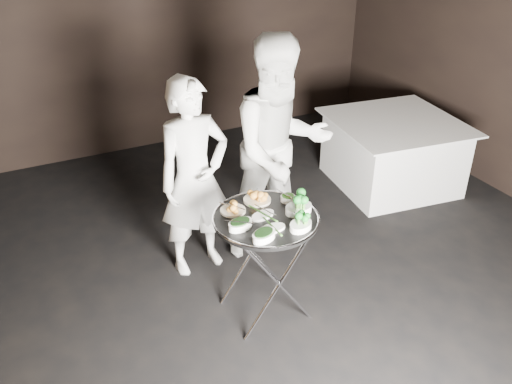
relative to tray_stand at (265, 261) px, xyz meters
name	(u,v)px	position (x,y,z in m)	size (l,w,h in m)	color
floor	(284,325)	(0.06, -0.19, -0.48)	(6.00, 7.00, 0.05)	black
wall_back	(133,20)	(0.06, 3.33, 1.04)	(6.00, 0.05, 3.00)	black
tray_stand	(265,261)	(0.00, 0.00, 0.00)	(0.55, 0.47, 0.81)	silver
serving_tray	(266,218)	(0.00, 0.00, 0.36)	(0.74, 0.74, 0.04)	black
potato_plate_a	(233,208)	(-0.17, 0.17, 0.40)	(0.18, 0.18, 0.06)	beige
potato_plate_b	(257,197)	(0.04, 0.22, 0.40)	(0.20, 0.20, 0.07)	beige
greens_bowl	(288,197)	(0.24, 0.13, 0.40)	(0.11, 0.11, 0.06)	white
asparagus_plate_a	(263,215)	(-0.01, 0.02, 0.39)	(0.21, 0.15, 0.04)	white
asparagus_plate_b	(272,228)	(-0.03, -0.15, 0.39)	(0.18, 0.10, 0.04)	white
spinach_bowl_a	(240,224)	(-0.21, -0.04, 0.41)	(0.20, 0.15, 0.07)	white
spinach_bowl_b	(264,234)	(-0.13, -0.22, 0.41)	(0.21, 0.18, 0.07)	white
broccoli_bowl_a	(299,207)	(0.23, -0.04, 0.41)	(0.21, 0.16, 0.08)	white
broccoli_bowl_b	(301,224)	(0.14, -0.23, 0.40)	(0.21, 0.18, 0.07)	white
serving_utensils	(263,205)	(0.02, 0.07, 0.43)	(0.59, 0.44, 0.01)	silver
waiter_left	(194,179)	(-0.23, 0.76, 0.36)	(0.60, 0.39, 1.63)	silver
waiter_right	(280,150)	(0.50, 0.70, 0.48)	(0.91, 0.71, 1.88)	silver
dining_table	(392,153)	(2.12, 1.19, -0.10)	(1.25, 1.25, 0.71)	white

